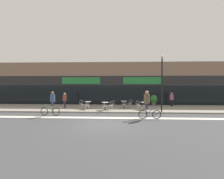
% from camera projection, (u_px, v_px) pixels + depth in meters
% --- Properties ---
extents(ground_plane, '(120.00, 120.00, 0.00)m').
position_uv_depth(ground_plane, '(104.00, 124.00, 11.88)').
color(ground_plane, '#424244').
extents(sidewalk_slab, '(40.00, 5.50, 0.12)m').
position_uv_depth(sidewalk_slab, '(110.00, 108.00, 19.11)').
color(sidewalk_slab, gray).
rests_on(sidewalk_slab, ground).
extents(storefront_facade, '(40.00, 4.06, 5.44)m').
position_uv_depth(storefront_facade, '(112.00, 84.00, 23.72)').
color(storefront_facade, '#7F6656').
rests_on(storefront_facade, ground).
extents(bike_lane_stripe, '(36.00, 0.70, 0.01)m').
position_uv_depth(bike_lane_stripe, '(107.00, 118.00, 14.14)').
color(bike_lane_stripe, silver).
rests_on(bike_lane_stripe, ground).
extents(bistro_table_0, '(0.65, 0.65, 0.76)m').
position_uv_depth(bistro_table_0, '(88.00, 104.00, 18.23)').
color(bistro_table_0, black).
rests_on(bistro_table_0, sidewalk_slab).
extents(bistro_table_1, '(0.74, 0.74, 0.77)m').
position_uv_depth(bistro_table_1, '(105.00, 104.00, 17.55)').
color(bistro_table_1, black).
rests_on(bistro_table_1, sidewalk_slab).
extents(bistro_table_2, '(0.70, 0.70, 0.74)m').
position_uv_depth(bistro_table_2, '(124.00, 103.00, 18.95)').
color(bistro_table_2, black).
rests_on(bistro_table_2, sidewalk_slab).
extents(bistro_table_3, '(0.80, 0.80, 0.76)m').
position_uv_depth(bistro_table_3, '(145.00, 104.00, 17.66)').
color(bistro_table_3, black).
rests_on(bistro_table_3, sidewalk_slab).
extents(cafe_chair_0_near, '(0.40, 0.57, 0.90)m').
position_uv_depth(cafe_chair_0_near, '(87.00, 105.00, 17.61)').
color(cafe_chair_0_near, '#B7B2AD').
rests_on(cafe_chair_0_near, sidewalk_slab).
extents(cafe_chair_0_side, '(0.59, 0.43, 0.90)m').
position_uv_depth(cafe_chair_0_side, '(82.00, 104.00, 18.26)').
color(cafe_chair_0_side, '#B7B2AD').
rests_on(cafe_chair_0_side, sidewalk_slab).
extents(cafe_chair_1_near, '(0.43, 0.59, 0.90)m').
position_uv_depth(cafe_chair_1_near, '(105.00, 106.00, 16.92)').
color(cafe_chair_1_near, '#B7B2AD').
rests_on(cafe_chair_1_near, sidewalk_slab).
extents(cafe_chair_1_side, '(0.59, 0.44, 0.90)m').
position_uv_depth(cafe_chair_1_side, '(111.00, 105.00, 17.52)').
color(cafe_chair_1_side, '#B7B2AD').
rests_on(cafe_chair_1_side, sidewalk_slab).
extents(cafe_chair_2_near, '(0.43, 0.59, 0.90)m').
position_uv_depth(cafe_chair_2_near, '(124.00, 104.00, 18.33)').
color(cafe_chair_2_near, '#B7B2AD').
rests_on(cafe_chair_2_near, sidewalk_slab).
extents(cafe_chair_2_side, '(0.58, 0.42, 0.90)m').
position_uv_depth(cafe_chair_2_side, '(130.00, 103.00, 18.92)').
color(cafe_chair_2_side, '#B7B2AD').
rests_on(cafe_chair_2_side, sidewalk_slab).
extents(cafe_chair_3_near, '(0.42, 0.58, 0.90)m').
position_uv_depth(cafe_chair_3_near, '(146.00, 105.00, 17.04)').
color(cafe_chair_3_near, '#B7B2AD').
rests_on(cafe_chair_3_near, sidewalk_slab).
extents(cafe_chair_3_side, '(0.58, 0.42, 0.90)m').
position_uv_depth(cafe_chair_3_side, '(139.00, 105.00, 17.70)').
color(cafe_chair_3_side, '#B7B2AD').
rests_on(cafe_chair_3_side, sidewalk_slab).
extents(planter_pot, '(0.85, 0.85, 1.29)m').
position_uv_depth(planter_pot, '(154.00, 100.00, 20.83)').
color(planter_pot, '#4C4C51').
rests_on(planter_pot, sidewalk_slab).
extents(lamp_post, '(0.26, 0.26, 5.27)m').
position_uv_depth(lamp_post, '(162.00, 79.00, 16.27)').
color(lamp_post, black).
rests_on(lamp_post, sidewalk_slab).
extents(cyclist_0, '(1.78, 0.54, 2.09)m').
position_uv_depth(cyclist_0, '(52.00, 102.00, 15.09)').
color(cyclist_0, black).
rests_on(cyclist_0, ground).
extents(cyclist_1, '(1.79, 0.52, 2.22)m').
position_uv_depth(cyclist_1, '(148.00, 102.00, 13.64)').
color(cyclist_1, black).
rests_on(cyclist_1, ground).
extents(pedestrian_near_end, '(0.47, 0.47, 1.64)m').
position_uv_depth(pedestrian_near_end, '(65.00, 99.00, 19.01)').
color(pedestrian_near_end, '#382D47').
rests_on(pedestrian_near_end, sidewalk_slab).
extents(pedestrian_far_end, '(0.46, 0.46, 1.63)m').
position_uv_depth(pedestrian_far_end, '(172.00, 98.00, 20.21)').
color(pedestrian_far_end, black).
rests_on(pedestrian_far_end, sidewalk_slab).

